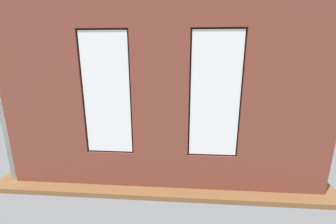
{
  "coord_description": "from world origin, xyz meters",
  "views": [
    {
      "loc": [
        -0.45,
        6.51,
        2.6
      ],
      "look_at": [
        0.03,
        0.4,
        0.95
      ],
      "focal_mm": 24.0,
      "sensor_mm": 36.0,
      "label": 1
    }
  ],
  "objects_px": {
    "potted_plant_beside_window_right": "(78,140)",
    "potted_plant_corner_near_left": "(241,107)",
    "media_console": "(83,127)",
    "couch_left": "(252,133)",
    "potted_plant_between_couches": "(200,132)",
    "tv_flatscreen": "(81,106)",
    "potted_plant_by_left_couch": "(229,116)",
    "remote_gray": "(156,122)",
    "coffee_table": "(168,123)",
    "potted_plant_corner_far_left": "(284,154)",
    "papasan_chair": "(173,112)",
    "potted_plant_foreground_right": "(110,100)",
    "candle_jar": "(164,119)",
    "remote_silver": "(171,122)",
    "cup_ceramic": "(168,120)",
    "potted_plant_near_tv": "(84,125)",
    "couch_by_window": "(140,155)",
    "potted_plant_mid_room_small": "(202,119)",
    "table_plant_small": "(179,116)"
  },
  "relations": [
    {
      "from": "couch_by_window",
      "to": "potted_plant_corner_far_left",
      "type": "bearing_deg",
      "value": 178.17
    },
    {
      "from": "candle_jar",
      "to": "potted_plant_between_couches",
      "type": "bearing_deg",
      "value": 114.13
    },
    {
      "from": "potted_plant_between_couches",
      "to": "potted_plant_corner_near_left",
      "type": "height_order",
      "value": "potted_plant_between_couches"
    },
    {
      "from": "tv_flatscreen",
      "to": "potted_plant_by_left_couch",
      "type": "distance_m",
      "value": 4.95
    },
    {
      "from": "papasan_chair",
      "to": "potted_plant_foreground_right",
      "type": "distance_m",
      "value": 2.55
    },
    {
      "from": "potted_plant_beside_window_right",
      "to": "table_plant_small",
      "type": "bearing_deg",
      "value": -130.98
    },
    {
      "from": "coffee_table",
      "to": "remote_silver",
      "type": "distance_m",
      "value": 0.17
    },
    {
      "from": "media_console",
      "to": "potted_plant_foreground_right",
      "type": "height_order",
      "value": "potted_plant_foreground_right"
    },
    {
      "from": "remote_gray",
      "to": "potted_plant_corner_far_left",
      "type": "xyz_separation_m",
      "value": [
        -3.02,
        2.24,
        0.09
      ]
    },
    {
      "from": "couch_left",
      "to": "potted_plant_beside_window_right",
      "type": "bearing_deg",
      "value": -70.96
    },
    {
      "from": "couch_by_window",
      "to": "table_plant_small",
      "type": "relative_size",
      "value": 6.72
    },
    {
      "from": "coffee_table",
      "to": "media_console",
      "type": "distance_m",
      "value": 2.7
    },
    {
      "from": "couch_left",
      "to": "remote_gray",
      "type": "bearing_deg",
      "value": -102.46
    },
    {
      "from": "potted_plant_near_tv",
      "to": "potted_plant_beside_window_right",
      "type": "relative_size",
      "value": 1.25
    },
    {
      "from": "coffee_table",
      "to": "media_console",
      "type": "xyz_separation_m",
      "value": [
        2.68,
        0.36,
        -0.07
      ]
    },
    {
      "from": "coffee_table",
      "to": "remote_silver",
      "type": "xyz_separation_m",
      "value": [
        -0.09,
        0.12,
        0.06
      ]
    },
    {
      "from": "candle_jar",
      "to": "potted_plant_by_left_couch",
      "type": "height_order",
      "value": "potted_plant_by_left_couch"
    },
    {
      "from": "couch_by_window",
      "to": "potted_plant_foreground_right",
      "type": "distance_m",
      "value": 4.25
    },
    {
      "from": "remote_silver",
      "to": "potted_plant_corner_near_left",
      "type": "relative_size",
      "value": 0.14
    },
    {
      "from": "potted_plant_near_tv",
      "to": "coffee_table",
      "type": "bearing_deg",
      "value": -145.69
    },
    {
      "from": "potted_plant_between_couches",
      "to": "tv_flatscreen",
      "type": "bearing_deg",
      "value": -27.58
    },
    {
      "from": "couch_left",
      "to": "potted_plant_between_couches",
      "type": "bearing_deg",
      "value": -47.88
    },
    {
      "from": "media_console",
      "to": "potted_plant_by_left_couch",
      "type": "height_order",
      "value": "media_console"
    },
    {
      "from": "cup_ceramic",
      "to": "media_console",
      "type": "relative_size",
      "value": 0.07
    },
    {
      "from": "potted_plant_between_couches",
      "to": "couch_left",
      "type": "bearing_deg",
      "value": -134.5
    },
    {
      "from": "candle_jar",
      "to": "remote_silver",
      "type": "xyz_separation_m",
      "value": [
        -0.25,
        0.22,
        -0.03
      ]
    },
    {
      "from": "cup_ceramic",
      "to": "coffee_table",
      "type": "bearing_deg",
      "value": 0.0
    },
    {
      "from": "coffee_table",
      "to": "remote_silver",
      "type": "relative_size",
      "value": 7.26
    },
    {
      "from": "potted_plant_by_left_couch",
      "to": "table_plant_small",
      "type": "bearing_deg",
      "value": 21.04
    },
    {
      "from": "remote_silver",
      "to": "potted_plant_foreground_right",
      "type": "height_order",
      "value": "potted_plant_foreground_right"
    },
    {
      "from": "papasan_chair",
      "to": "candle_jar",
      "type": "bearing_deg",
      "value": 74.84
    },
    {
      "from": "potted_plant_beside_window_right",
      "to": "potted_plant_corner_near_left",
      "type": "distance_m",
      "value": 5.97
    },
    {
      "from": "papasan_chair",
      "to": "media_console",
      "type": "bearing_deg",
      "value": 27.53
    },
    {
      "from": "couch_left",
      "to": "papasan_chair",
      "type": "height_order",
      "value": "couch_left"
    },
    {
      "from": "potted_plant_near_tv",
      "to": "potted_plant_by_left_couch",
      "type": "bearing_deg",
      "value": -151.75
    },
    {
      "from": "potted_plant_by_left_couch",
      "to": "papasan_chair",
      "type": "bearing_deg",
      "value": -7.92
    },
    {
      "from": "media_console",
      "to": "couch_left",
      "type": "bearing_deg",
      "value": 177.58
    },
    {
      "from": "cup_ceramic",
      "to": "potted_plant_foreground_right",
      "type": "xyz_separation_m",
      "value": [
        2.39,
        -1.5,
        0.3
      ]
    },
    {
      "from": "candle_jar",
      "to": "potted_plant_between_couches",
      "type": "height_order",
      "value": "potted_plant_between_couches"
    },
    {
      "from": "media_console",
      "to": "papasan_chair",
      "type": "xyz_separation_m",
      "value": [
        -2.79,
        -1.46,
        0.16
      ]
    },
    {
      "from": "remote_gray",
      "to": "potted_plant_near_tv",
      "type": "height_order",
      "value": "potted_plant_near_tv"
    },
    {
      "from": "media_console",
      "to": "tv_flatscreen",
      "type": "relative_size",
      "value": 1.17
    },
    {
      "from": "tv_flatscreen",
      "to": "remote_silver",
      "type": "bearing_deg",
      "value": -175.12
    },
    {
      "from": "cup_ceramic",
      "to": "potted_plant_corner_far_left",
      "type": "bearing_deg",
      "value": 138.22
    },
    {
      "from": "coffee_table",
      "to": "potted_plant_corner_far_left",
      "type": "bearing_deg",
      "value": 138.22
    },
    {
      "from": "potted_plant_mid_room_small",
      "to": "table_plant_small",
      "type": "bearing_deg",
      "value": 28.38
    },
    {
      "from": "couch_by_window",
      "to": "potted_plant_by_left_couch",
      "type": "relative_size",
      "value": 3.07
    },
    {
      "from": "potted_plant_between_couches",
      "to": "cup_ceramic",
      "type": "bearing_deg",
      "value": -68.25
    },
    {
      "from": "media_console",
      "to": "potted_plant_foreground_right",
      "type": "bearing_deg",
      "value": -98.91
    },
    {
      "from": "couch_left",
      "to": "potted_plant_beside_window_right",
      "type": "xyz_separation_m",
      "value": [
        4.34,
        1.79,
        0.36
      ]
    }
  ]
}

